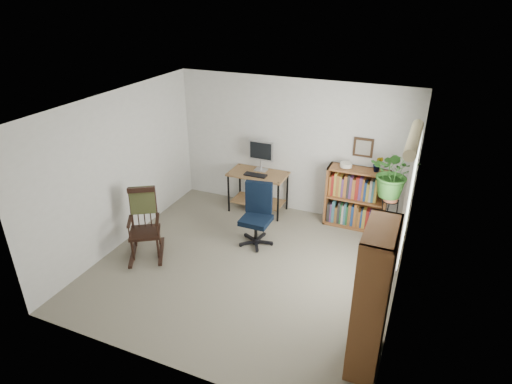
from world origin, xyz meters
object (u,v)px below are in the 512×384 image
at_px(low_bookshelf, 356,198).
at_px(tall_bookshelf, 372,299).
at_px(office_chair, 256,216).
at_px(desk, 258,192).
at_px(rocking_chair, 144,224).

bearing_deg(low_bookshelf, tall_bookshelf, -76.40).
distance_m(office_chair, low_bookshelf, 1.77).
bearing_deg(desk, office_chair, -69.05).
distance_m(desk, tall_bookshelf, 3.71).
distance_m(desk, rocking_chair, 2.24).
bearing_deg(desk, tall_bookshelf, -48.68).
distance_m(rocking_chair, tall_bookshelf, 3.55).
bearing_deg(rocking_chair, desk, 30.98).
relative_size(rocking_chair, tall_bookshelf, 0.63).
height_order(desk, office_chair, office_chair).
relative_size(low_bookshelf, tall_bookshelf, 0.62).
xyz_separation_m(desk, low_bookshelf, (1.73, 0.12, 0.16)).
relative_size(desk, low_bookshelf, 0.98).
relative_size(desk, tall_bookshelf, 0.61).
distance_m(office_chair, rocking_chair, 1.70).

